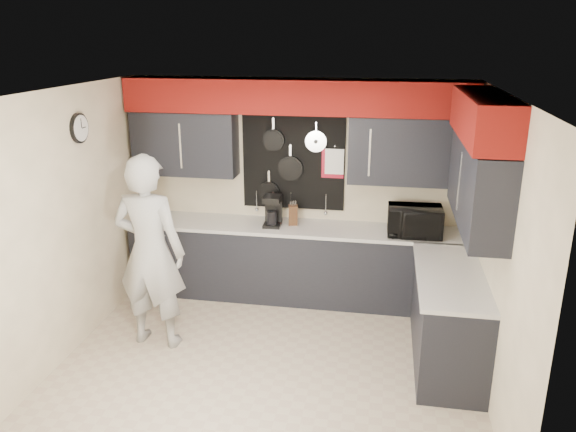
% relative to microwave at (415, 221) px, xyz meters
% --- Properties ---
extents(ground, '(4.00, 4.00, 0.00)m').
position_rel_microwave_xyz_m(ground, '(-1.38, -1.36, -1.08)').
color(ground, '#BFAF95').
rests_on(ground, ground).
extents(back_wall_assembly, '(4.00, 0.36, 2.60)m').
position_rel_microwave_xyz_m(back_wall_assembly, '(-1.37, 0.24, 0.93)').
color(back_wall_assembly, '#F3E2BC').
rests_on(back_wall_assembly, ground).
extents(right_wall_assembly, '(0.36, 3.50, 2.60)m').
position_rel_microwave_xyz_m(right_wall_assembly, '(0.47, -1.10, 0.86)').
color(right_wall_assembly, '#F3E2BC').
rests_on(right_wall_assembly, ground).
extents(left_wall_assembly, '(0.05, 3.50, 2.60)m').
position_rel_microwave_xyz_m(left_wall_assembly, '(-3.37, -1.35, 0.25)').
color(left_wall_assembly, '#F3E2BC').
rests_on(left_wall_assembly, ground).
extents(base_cabinets, '(3.95, 2.20, 0.92)m').
position_rel_microwave_xyz_m(base_cabinets, '(-0.89, -0.23, -0.63)').
color(base_cabinets, black).
rests_on(base_cabinets, ground).
extents(microwave, '(0.60, 0.42, 0.33)m').
position_rel_microwave_xyz_m(microwave, '(0.00, 0.00, 0.00)').
color(microwave, black).
rests_on(microwave, base_cabinets).
extents(knife_block, '(0.12, 0.12, 0.23)m').
position_rel_microwave_xyz_m(knife_block, '(-1.39, 0.13, -0.05)').
color(knife_block, '#3A1D12').
rests_on(knife_block, base_cabinets).
extents(utensil_crock, '(0.13, 0.13, 0.17)m').
position_rel_microwave_xyz_m(utensil_crock, '(-1.64, 0.15, -0.08)').
color(utensil_crock, silver).
rests_on(utensil_crock, base_cabinets).
extents(coffee_maker, '(0.21, 0.25, 0.37)m').
position_rel_microwave_xyz_m(coffee_maker, '(-1.62, 0.06, 0.03)').
color(coffee_maker, black).
rests_on(coffee_maker, base_cabinets).
extents(person, '(0.76, 0.53, 2.00)m').
position_rel_microwave_xyz_m(person, '(-2.62, -1.19, -0.08)').
color(person, '#A3A3A1').
rests_on(person, ground).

